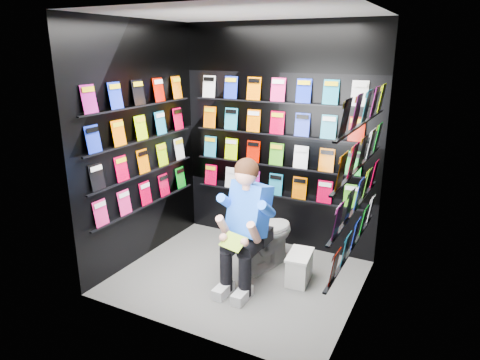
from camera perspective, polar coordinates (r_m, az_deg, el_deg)
The scene contains 14 objects.
floor at distance 4.60m, azimuth -0.27°, elevation -12.85°, with size 2.40×2.40×0.00m, color #61615E.
ceiling at distance 4.00m, azimuth -0.33°, elevation 21.43°, with size 2.40×2.40×0.00m, color white.
wall_back at distance 4.99m, azimuth 5.07°, elevation 5.52°, with size 2.40×0.04×2.60m, color black.
wall_front at distance 3.29m, azimuth -8.42°, elevation -0.76°, with size 2.40×0.04×2.60m, color black.
wall_left at distance 4.77m, azimuth -13.20°, elevation 4.58°, with size 0.04×2.00×2.60m, color black.
wall_right at distance 3.73m, azimuth 16.27°, elevation 0.85°, with size 0.04×2.00×2.60m, color black.
comics_back at distance 4.97m, azimuth 4.94°, elevation 5.51°, with size 2.10×0.06×1.37m, color #BC0F00, non-canonical shape.
comics_left at distance 4.75m, azimuth -12.93°, elevation 4.61°, with size 0.06×1.70×1.37m, color #BC0F00, non-canonical shape.
comics_right at distance 3.73m, azimuth 15.83°, elevation 0.98°, with size 0.06×1.70×1.37m, color #BC0F00, non-canonical shape.
toilet at distance 4.70m, azimuth 3.35°, elevation -7.17°, with size 0.42×0.75×0.73m, color silver.
longbox at distance 4.52m, azimuth 7.90°, elevation -11.60°, with size 0.21×0.38×0.28m, color white.
longbox_lid at distance 4.45m, azimuth 7.98°, elevation -9.85°, with size 0.23×0.39×0.03m, color white.
reader at distance 4.22m, azimuth 1.33°, elevation -3.99°, with size 0.53×0.78×1.43m, color blue, non-canonical shape.
held_comic at distance 4.02m, azimuth -0.92°, elevation -8.23°, with size 0.25×0.01×0.17m, color green.
Camera 1 is at (1.85, -3.53, 2.30)m, focal length 32.00 mm.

